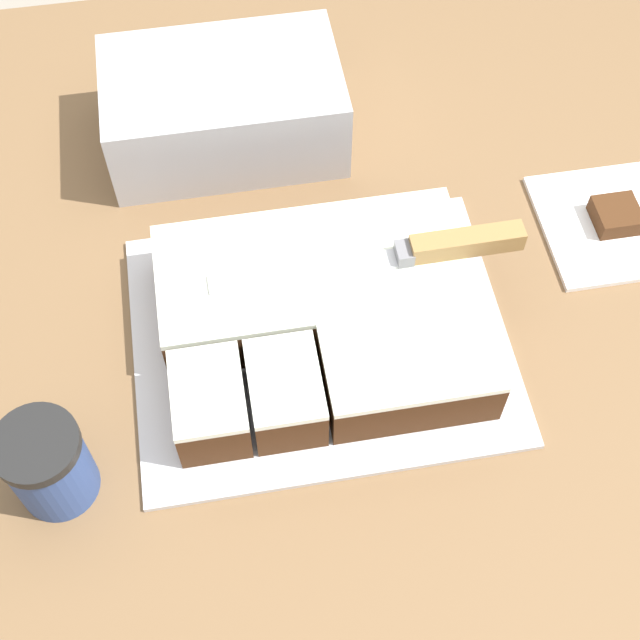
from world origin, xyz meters
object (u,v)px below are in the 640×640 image
(brownie, at_px, (616,215))
(storage_box, at_px, (224,107))
(cake_board, at_px, (320,338))
(knife, at_px, (434,248))
(coffee_cup, at_px, (48,465))
(cake, at_px, (322,318))

(brownie, bearing_deg, storage_box, 153.69)
(cake_board, bearing_deg, knife, 17.75)
(knife, bearing_deg, brownie, -166.86)
(coffee_cup, distance_m, storage_box, 0.45)
(cake_board, height_order, knife, knife)
(cake, relative_size, coffee_cup, 3.25)
(brownie, bearing_deg, knife, -166.49)
(cake_board, relative_size, knife, 1.20)
(storage_box, bearing_deg, knife, -54.55)
(cake, bearing_deg, storage_box, 102.23)
(cake_board, height_order, storage_box, storage_box)
(cake, bearing_deg, knife, 17.38)
(cake_board, xyz_separation_m, cake, (0.00, 0.00, 0.03))
(coffee_cup, bearing_deg, storage_box, 63.78)
(storage_box, bearing_deg, cake_board, -78.22)
(storage_box, bearing_deg, brownie, -26.31)
(cake, bearing_deg, cake_board, -144.41)
(cake, relative_size, storage_box, 1.17)
(coffee_cup, relative_size, storage_box, 0.36)
(cake, distance_m, storage_box, 0.29)
(knife, distance_m, coffee_cup, 0.41)
(cake, bearing_deg, coffee_cup, -156.12)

